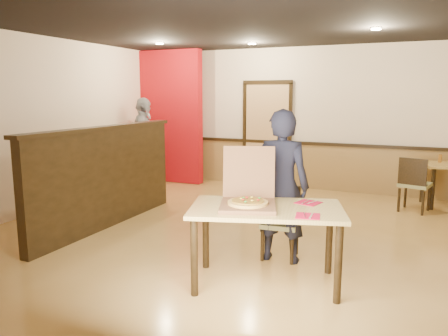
% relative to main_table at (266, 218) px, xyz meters
% --- Properties ---
extents(floor, '(7.00, 7.00, 0.00)m').
position_rel_main_table_xyz_m(floor, '(-0.71, 1.15, -0.68)').
color(floor, tan).
rests_on(floor, ground).
extents(ceiling, '(7.00, 7.00, 0.00)m').
position_rel_main_table_xyz_m(ceiling, '(-0.71, 1.15, 2.12)').
color(ceiling, black).
rests_on(ceiling, wall_back).
extents(wall_back, '(7.00, 0.00, 7.00)m').
position_rel_main_table_xyz_m(wall_back, '(-0.71, 4.65, 0.72)').
color(wall_back, beige).
rests_on(wall_back, floor).
extents(wall_left, '(0.00, 7.00, 7.00)m').
position_rel_main_table_xyz_m(wall_left, '(-4.21, 1.15, 0.72)').
color(wall_left, beige).
rests_on(wall_left, floor).
extents(wainscot_back, '(7.00, 0.04, 0.90)m').
position_rel_main_table_xyz_m(wainscot_back, '(-0.71, 4.62, -0.23)').
color(wainscot_back, olive).
rests_on(wainscot_back, floor).
extents(chair_rail_back, '(7.00, 0.06, 0.06)m').
position_rel_main_table_xyz_m(chair_rail_back, '(-0.71, 4.60, 0.24)').
color(chair_rail_back, black).
rests_on(chair_rail_back, wall_back).
extents(back_door, '(0.90, 0.06, 2.10)m').
position_rel_main_table_xyz_m(back_door, '(-1.51, 4.61, 0.37)').
color(back_door, tan).
rests_on(back_door, wall_back).
extents(booth_partition, '(0.20, 3.10, 1.44)m').
position_rel_main_table_xyz_m(booth_partition, '(-2.71, 0.95, 0.05)').
color(booth_partition, black).
rests_on(booth_partition, floor).
extents(red_accent_panel, '(1.60, 0.20, 2.78)m').
position_rel_main_table_xyz_m(red_accent_panel, '(-3.61, 4.15, 0.72)').
color(red_accent_panel, '#A30B11').
rests_on(red_accent_panel, floor).
extents(spot_a, '(0.14, 0.14, 0.02)m').
position_rel_main_table_xyz_m(spot_a, '(-3.01, 2.95, 2.10)').
color(spot_a, beige).
rests_on(spot_a, ceiling).
extents(spot_b, '(0.14, 0.14, 0.02)m').
position_rel_main_table_xyz_m(spot_b, '(-1.51, 3.65, 2.10)').
color(spot_b, beige).
rests_on(spot_b, ceiling).
extents(spot_c, '(0.14, 0.14, 0.02)m').
position_rel_main_table_xyz_m(spot_c, '(0.69, 2.65, 2.10)').
color(spot_c, beige).
rests_on(spot_c, ceiling).
extents(main_table, '(1.66, 1.24, 0.79)m').
position_rel_main_table_xyz_m(main_table, '(0.00, 0.00, 0.00)').
color(main_table, tan).
rests_on(main_table, floor).
extents(diner_chair, '(0.44, 0.44, 0.83)m').
position_rel_main_table_xyz_m(diner_chair, '(-0.08, 0.81, -0.23)').
color(diner_chair, olive).
rests_on(diner_chair, floor).
extents(side_chair_left, '(0.54, 0.54, 0.90)m').
position_rel_main_table_xyz_m(side_chair_left, '(1.32, 3.53, -0.19)').
color(side_chair_left, olive).
rests_on(side_chair_left, floor).
extents(side_table, '(0.84, 0.84, 0.73)m').
position_rel_main_table_xyz_m(side_table, '(1.79, 4.14, -0.13)').
color(side_table, tan).
rests_on(side_table, floor).
extents(diner, '(0.67, 0.47, 1.73)m').
position_rel_main_table_xyz_m(diner, '(-0.05, 0.67, 0.18)').
color(diner, black).
rests_on(diner, floor).
extents(passerby, '(0.83, 1.16, 1.82)m').
position_rel_main_table_xyz_m(passerby, '(-3.71, 3.40, 0.23)').
color(passerby, gray).
rests_on(passerby, floor).
extents(pizza_box, '(0.71, 0.77, 0.56)m').
position_rel_main_table_xyz_m(pizza_box, '(-0.18, -0.05, 0.18)').
color(pizza_box, brown).
rests_on(pizza_box, main_table).
extents(pizza, '(0.46, 0.46, 0.03)m').
position_rel_main_table_xyz_m(pizza, '(-0.16, -0.10, 0.16)').
color(pizza, gold).
rests_on(pizza, pizza_box).
extents(napkin_near, '(0.25, 0.25, 0.01)m').
position_rel_main_table_xyz_m(napkin_near, '(0.44, -0.16, 0.11)').
color(napkin_near, red).
rests_on(napkin_near, main_table).
extents(napkin_far, '(0.27, 0.27, 0.01)m').
position_rel_main_table_xyz_m(napkin_far, '(0.34, 0.33, 0.11)').
color(napkin_far, red).
rests_on(napkin_far, main_table).
extents(condiment, '(0.05, 0.05, 0.14)m').
position_rel_main_table_xyz_m(condiment, '(1.71, 4.27, 0.12)').
color(condiment, '#965A1B').
rests_on(condiment, side_table).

